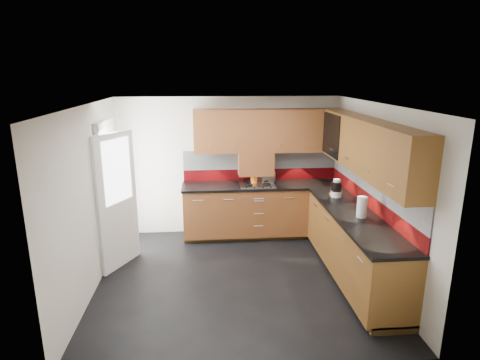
{
  "coord_description": "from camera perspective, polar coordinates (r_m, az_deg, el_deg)",
  "views": [
    {
      "loc": [
        -0.39,
        -5.04,
        2.79
      ],
      "look_at": [
        0.09,
        0.65,
        1.25
      ],
      "focal_mm": 30.0,
      "sensor_mm": 36.0,
      "label": 1
    }
  ],
  "objects": [
    {
      "name": "backsplash",
      "position": [
        6.39,
        10.41,
        0.51
      ],
      "size": [
        2.7,
        3.2,
        0.54
      ],
      "color": "maroon",
      "rests_on": "countertop"
    },
    {
      "name": "back_door",
      "position": [
        6.21,
        -17.59,
        -2.09
      ],
      "size": [
        0.42,
        1.19,
        2.04
      ],
      "color": "white",
      "rests_on": "room"
    },
    {
      "name": "gas_hob",
      "position": [
        6.82,
        2.41,
        -0.56
      ],
      "size": [
        0.59,
        0.52,
        0.05
      ],
      "color": "silver",
      "rests_on": "countertop"
    },
    {
      "name": "countertop",
      "position": [
        6.21,
        8.83,
        -2.64
      ],
      "size": [
        2.72,
        3.22,
        0.04
      ],
      "color": "black",
      "rests_on": "base_cabinets"
    },
    {
      "name": "glass_cabinet",
      "position": [
        6.52,
        14.07,
        6.47
      ],
      "size": [
        0.32,
        0.8,
        0.66
      ],
      "color": "black",
      "rests_on": "room"
    },
    {
      "name": "base_cabinets",
      "position": [
        6.39,
        8.74,
        -6.72
      ],
      "size": [
        2.7,
        3.2,
        0.95
      ],
      "color": "brown",
      "rests_on": "room"
    },
    {
      "name": "paper_towel",
      "position": [
        5.51,
        16.95,
        -3.71
      ],
      "size": [
        0.17,
        0.17,
        0.28
      ],
      "primitive_type": "cylinder",
      "rotation": [
        0.0,
        0.0,
        0.36
      ],
      "color": "white",
      "rests_on": "countertop"
    },
    {
      "name": "food_processor",
      "position": [
        6.31,
        13.55,
        -1.23
      ],
      "size": [
        0.16,
        0.16,
        0.27
      ],
      "color": "white",
      "rests_on": "countertop"
    },
    {
      "name": "utensil_pot",
      "position": [
        6.91,
        2.0,
        0.37
      ],
      "size": [
        0.12,
        0.12,
        0.44
      ],
      "color": "orange",
      "rests_on": "countertop"
    },
    {
      "name": "orange_cloth",
      "position": [
        6.42,
        13.27,
        -2.02
      ],
      "size": [
        0.14,
        0.12,
        0.01
      ],
      "primitive_type": "cube",
      "rotation": [
        0.0,
        0.0,
        -0.01
      ],
      "color": "#EA4C1A",
      "rests_on": "countertop"
    },
    {
      "name": "upper_cabinets",
      "position": [
        6.12,
        10.62,
        5.86
      ],
      "size": [
        2.5,
        3.2,
        0.72
      ],
      "color": "brown",
      "rests_on": "room"
    },
    {
      "name": "toaster",
      "position": [
        7.0,
        3.81,
        0.48
      ],
      "size": [
        0.3,
        0.25,
        0.19
      ],
      "color": "silver",
      "rests_on": "countertop"
    },
    {
      "name": "room",
      "position": [
        5.22,
        -0.42,
        0.75
      ],
      "size": [
        4.0,
        3.8,
        2.64
      ],
      "color": "black"
    },
    {
      "name": "extractor_hood",
      "position": [
        6.9,
        2.27,
        2.41
      ],
      "size": [
        0.6,
        0.33,
        0.4
      ],
      "primitive_type": "cube",
      "color": "brown",
      "rests_on": "room"
    }
  ]
}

